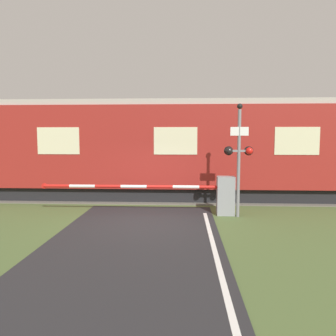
{
  "coord_description": "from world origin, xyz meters",
  "views": [
    {
      "loc": [
        1.28,
        -10.36,
        2.69
      ],
      "look_at": [
        0.67,
        1.47,
        1.57
      ],
      "focal_mm": 35.0,
      "sensor_mm": 36.0,
      "label": 1
    }
  ],
  "objects": [
    {
      "name": "track_bed",
      "position": [
        0.0,
        3.98,
        0.02
      ],
      "size": [
        36.0,
        3.2,
        0.13
      ],
      "color": "#666056",
      "rests_on": "ground_plane"
    },
    {
      "name": "ground_plane",
      "position": [
        0.0,
        0.0,
        0.0
      ],
      "size": [
        80.0,
        80.0,
        0.0
      ],
      "primitive_type": "plane",
      "color": "#4C6033"
    },
    {
      "name": "crossing_barrier",
      "position": [
        2.12,
        0.87,
        0.73
      ],
      "size": [
        6.79,
        0.44,
        1.34
      ],
      "color": "gray",
      "rests_on": "ground_plane"
    },
    {
      "name": "train",
      "position": [
        0.91,
        3.98,
        2.15
      ],
      "size": [
        17.15,
        2.8,
        4.21
      ],
      "color": "black",
      "rests_on": "ground_plane"
    },
    {
      "name": "signal_post",
      "position": [
        3.08,
        0.62,
        2.15
      ],
      "size": [
        0.97,
        0.26,
        3.79
      ],
      "color": "gray",
      "rests_on": "ground_plane"
    }
  ]
}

